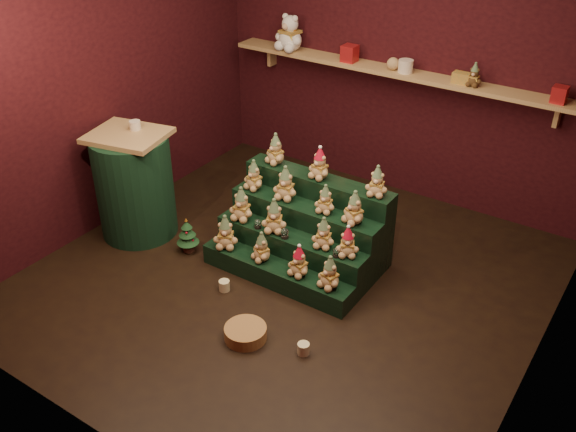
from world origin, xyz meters
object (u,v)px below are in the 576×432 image
Objects in this scene: snow_globe_c at (336,252)px; brown_bear at (474,75)px; mug_left at (224,286)px; wicker_basket at (246,333)px; white_bear at (290,28)px; mug_right at (303,349)px; side_table at (135,185)px; riser_tier_front at (276,274)px; snow_globe_b at (285,233)px; mini_christmas_tree at (187,235)px; snow_globe_a at (258,224)px.

brown_bear is (0.34, 1.77, 1.02)m from snow_globe_c.
mug_left is 0.62m from wicker_basket.
mug_right is at bearing -46.55° from white_bear.
side_table is at bearing -140.74° from brown_bear.
riser_tier_front reaches higher than wicker_basket.
snow_globe_c reaches higher than riser_tier_front.
snow_globe_b reaches higher than wicker_basket.
white_bear is at bearing 95.92° from mini_christmas_tree.
wicker_basket is at bearing -32.59° from side_table.
side_table is 2.20× the size of white_bear.
brown_bear is at bearing 8.04° from white_bear.
mini_christmas_tree is at bearing 160.98° from mug_right.
side_table reaches higher than mug_left.
white_bear is at bearing 117.08° from wicker_basket.
side_table is 2.93× the size of mini_christmas_tree.
snow_globe_c is at bearing -101.48° from brown_bear.
snow_globe_a is 2.32m from brown_bear.
snow_globe_c is 0.85m from mug_right.
snow_globe_a is 0.40× the size of brown_bear.
white_bear is (-0.84, 1.77, 1.15)m from snow_globe_a.
snow_globe_b is 0.97m from mini_christmas_tree.
mini_christmas_tree is at bearing -132.24° from brown_bear.
snow_globe_a is (-0.30, 0.16, 0.31)m from riser_tier_front.
mug_right is (0.17, -0.75, -0.36)m from snow_globe_c.
snow_globe_b is 0.29× the size of wicker_basket.
mug_right is 0.44× the size of brown_bear.
wicker_basket is (0.50, -0.85, -0.35)m from snow_globe_a.
brown_bear is at bearing 79.14° from snow_globe_c.
mini_christmas_tree is at bearing 150.25° from wicker_basket.
brown_bear is (1.96, 0.00, -0.13)m from white_bear.
wicker_basket is at bearing -167.19° from mug_right.
riser_tier_front is 3.05× the size of white_bear.
snow_globe_b is 0.09× the size of side_table.
white_bear is 1.96m from brown_bear.
snow_globe_a is 0.71m from mini_christmas_tree.
snow_globe_b is 0.27× the size of mini_christmas_tree.
snow_globe_b is at bearing -0.00° from snow_globe_a.
snow_globe_b is at bearing -49.58° from white_bear.
mini_christmas_tree is at bearing -171.80° from snow_globe_c.
riser_tier_front is 1.39× the size of side_table.
mug_right is (0.95, -0.75, -0.36)m from snow_globe_a.
wicker_basket is (-0.28, -0.85, -0.35)m from snow_globe_c.
white_bear reaches higher than mug_right.
side_table is 3.15× the size of wicker_basket.
brown_bear reaches higher than wicker_basket.
side_table is (-2.02, -0.20, 0.10)m from snow_globe_c.
mug_right is 0.46m from wicker_basket.
mug_right is (0.95, -0.27, -0.00)m from mug_left.
mug_right is 0.28× the size of wicker_basket.
snow_globe_c reaches higher than mug_right.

